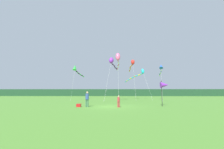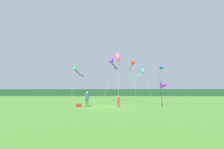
{
  "view_description": "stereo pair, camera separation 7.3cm",
  "coord_description": "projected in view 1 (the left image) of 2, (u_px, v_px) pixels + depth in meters",
  "views": [
    {
      "loc": [
        0.5,
        -16.8,
        1.63
      ],
      "look_at": [
        0.0,
        6.0,
        4.35
      ],
      "focal_mm": 23.59,
      "sensor_mm": 36.0,
      "label": 1
    },
    {
      "loc": [
        0.57,
        -16.8,
        1.63
      ],
      "look_at": [
        0.0,
        6.0,
        4.35
      ],
      "focal_mm": 23.59,
      "sensor_mm": 36.0,
      "label": 2
    }
  ],
  "objects": [
    {
      "name": "ground_plane",
      "position": [
        111.0,
        107.0,
        16.5
      ],
      "size": [
        120.0,
        120.0,
        0.0
      ],
      "primitive_type": "plane",
      "color": "#4C842D"
    },
    {
      "name": "distant_treeline",
      "position": [
        114.0,
        93.0,
        61.34
      ],
      "size": [
        108.0,
        3.87,
        2.8
      ],
      "primitive_type": "cube",
      "color": "#1E4228",
      "rests_on": "ground"
    },
    {
      "name": "person_adult",
      "position": [
        87.0,
        98.0,
        16.37
      ],
      "size": [
        0.37,
        0.37,
        1.69
      ],
      "color": "#3F724C",
      "rests_on": "ground"
    },
    {
      "name": "person_child",
      "position": [
        119.0,
        101.0,
        15.87
      ],
      "size": [
        0.27,
        0.27,
        1.24
      ],
      "color": "#B23338",
      "rests_on": "ground"
    },
    {
      "name": "cooler_box",
      "position": [
        79.0,
        105.0,
        16.2
      ],
      "size": [
        0.47,
        0.42,
        0.34
      ],
      "primitive_type": "cube",
      "color": "red",
      "rests_on": "ground"
    },
    {
      "name": "banner_flag_pole",
      "position": [
        164.0,
        85.0,
        17.0
      ],
      "size": [
        0.9,
        0.7,
        2.98
      ],
      "color": "black",
      "rests_on": "ground"
    },
    {
      "name": "kite_cyan",
      "position": [
        139.0,
        74.0,
        32.83
      ],
      "size": [
        4.93,
        7.97,
        6.78
      ],
      "color": "#B2B2B2",
      "rests_on": "ground"
    },
    {
      "name": "kite_red",
      "position": [
        132.0,
        64.0,
        32.72
      ],
      "size": [
        0.98,
        7.63,
        8.8
      ],
      "color": "#B2B2B2",
      "rests_on": "ground"
    },
    {
      "name": "kite_rainbow",
      "position": [
        118.0,
        58.0,
        27.86
      ],
      "size": [
        0.87,
        7.5,
        8.99
      ],
      "color": "#B2B2B2",
      "rests_on": "ground"
    },
    {
      "name": "kite_blue",
      "position": [
        161.0,
        68.0,
        30.4
      ],
      "size": [
        2.54,
        8.98,
        7.41
      ],
      "color": "#B2B2B2",
      "rests_on": "ground"
    },
    {
      "name": "kite_purple",
      "position": [
        112.0,
        61.0,
        27.89
      ],
      "size": [
        2.32,
        6.44,
        8.22
      ],
      "color": "#B2B2B2",
      "rests_on": "ground"
    },
    {
      "name": "kite_green",
      "position": [
        76.0,
        69.0,
        30.92
      ],
      "size": [
        1.49,
        6.32,
        7.31
      ],
      "color": "#B2B2B2",
      "rests_on": "ground"
    }
  ]
}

